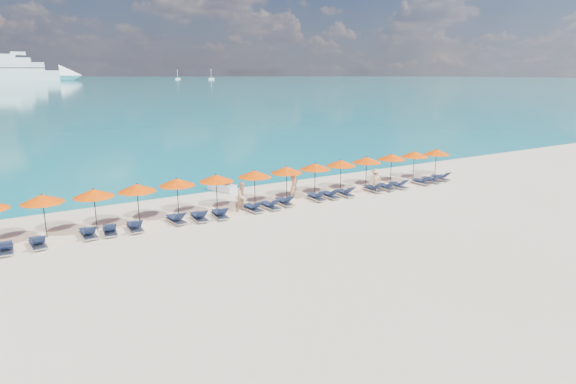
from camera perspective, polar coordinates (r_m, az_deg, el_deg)
ground at (r=26.30m, az=3.40°, el=-3.89°), size 1400.00×1400.00×0.00m
sea at (r=680.75m, az=-30.70°, el=11.40°), size 1600.00×1300.00×0.01m
cruise_ship at (r=566.99m, az=-29.97°, el=12.32°), size 134.02×35.03×36.90m
sailboat_near at (r=594.88m, az=-9.09°, el=13.15°), size 6.82×2.27×12.51m
sailboat_far at (r=610.00m, az=-12.94°, el=12.99°), size 6.30×2.10×11.54m
jetski at (r=33.90m, az=-7.81°, el=0.63°), size 1.57×2.24×0.75m
beachgoer_a at (r=31.44m, az=0.71°, el=0.88°), size 0.81×0.70×1.87m
beachgoer_b at (r=28.71m, az=-5.38°, el=-0.54°), size 0.93×0.62×1.78m
beachgoer_c at (r=33.73m, az=10.32°, el=1.36°), size 1.17×0.88×1.64m
umbrella_1 at (r=26.60m, az=-27.11°, el=-0.72°), size 2.10×2.10×2.28m
umbrella_2 at (r=26.75m, az=-22.05°, el=-0.11°), size 2.10×2.10×2.28m
umbrella_3 at (r=27.18m, az=-17.48°, el=0.48°), size 2.10×2.10×2.28m
umbrella_4 at (r=28.01m, az=-13.03°, el=1.16°), size 2.10×2.10×2.28m
umbrella_5 at (r=28.64m, az=-8.51°, el=1.65°), size 2.10×2.10×2.28m
umbrella_6 at (r=29.60m, az=-3.98°, el=2.17°), size 2.10×2.10×2.28m
umbrella_7 at (r=30.74m, az=-0.16°, el=2.65°), size 2.10×2.10×2.28m
umbrella_8 at (r=31.96m, az=3.23°, el=3.06°), size 2.10×2.10×2.28m
umbrella_9 at (r=33.31m, az=6.30°, el=3.44°), size 2.10×2.10×2.28m
umbrella_10 at (r=34.79m, az=9.31°, el=3.79°), size 2.10×2.10×2.28m
umbrella_11 at (r=36.40m, az=12.19°, el=4.11°), size 2.10×2.10×2.28m
umbrella_12 at (r=37.97m, az=14.76°, el=4.36°), size 2.10×2.10×2.28m
umbrella_13 at (r=39.55m, az=17.20°, el=4.57°), size 2.10×2.10×2.28m
lounger_1 at (r=25.71m, az=-30.49°, el=-5.75°), size 0.69×1.72×0.66m
lounger_2 at (r=25.78m, az=-27.54°, el=-5.33°), size 0.75×1.74×0.66m
lounger_3 at (r=26.19m, az=-22.59°, el=-4.51°), size 0.71×1.73×0.66m
lounger_4 at (r=26.29m, az=-20.36°, el=-4.24°), size 0.79×1.76×0.66m
lounger_5 at (r=26.45m, az=-17.69°, el=-3.91°), size 0.68×1.72×0.66m
lounger_6 at (r=27.17m, az=-13.10°, el=-3.13°), size 0.78×1.75×0.66m
lounger_7 at (r=27.36m, az=-10.49°, el=-2.87°), size 0.69×1.72×0.66m
lounger_8 at (r=27.68m, az=-8.08°, el=-2.58°), size 0.75×1.74×0.66m
lounger_9 at (r=28.74m, az=-4.20°, el=-1.86°), size 0.78×1.75×0.66m
lounger_10 at (r=29.19m, az=-2.15°, el=-1.58°), size 0.78×1.75×0.66m
lounger_11 at (r=30.00m, az=-0.40°, el=-1.13°), size 0.70×1.73×0.66m
lounger_12 at (r=31.22m, az=3.38°, el=-0.56°), size 0.70×1.73×0.66m
lounger_13 at (r=31.80m, az=4.99°, el=-0.31°), size 0.66×1.71×0.66m
lounger_14 at (r=32.43m, az=6.78°, el=-0.08°), size 0.76×1.75×0.66m
lounger_15 at (r=33.94m, az=10.11°, el=0.43°), size 0.68×1.72×0.66m
lounger_16 at (r=34.59m, az=11.56°, el=0.62°), size 0.77×1.75×0.66m
lounger_17 at (r=35.30m, az=12.95°, el=0.82°), size 0.63×1.70×0.66m
lounger_18 at (r=36.93m, az=15.55°, el=1.23°), size 0.64×1.71×0.66m
lounger_19 at (r=37.77m, az=16.66°, el=1.43°), size 0.72×1.73×0.66m
lounger_20 at (r=38.75m, az=17.66°, el=1.66°), size 0.71×1.73×0.66m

